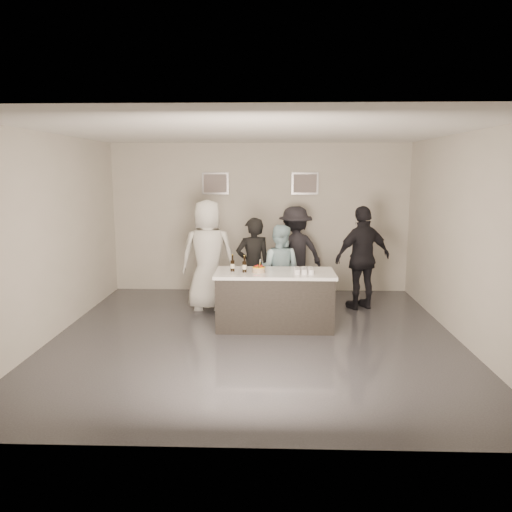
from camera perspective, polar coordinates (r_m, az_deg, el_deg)
name	(u,v)px	position (r m, az deg, el deg)	size (l,w,h in m)	color
floor	(255,338)	(7.54, -0.13, -9.30)	(6.00, 6.00, 0.00)	#3D3D42
ceiling	(255,131)	(7.14, -0.14, 14.08)	(6.00, 6.00, 0.00)	white
wall_back	(260,218)	(10.17, 0.46, 4.35)	(6.00, 0.04, 3.00)	beige
wall_front	(243,286)	(4.24, -1.55, -3.42)	(6.00, 0.04, 3.00)	beige
wall_left	(50,237)	(7.89, -22.49, 2.01)	(0.04, 6.00, 3.00)	beige
wall_right	(465,239)	(7.69, 22.82, 1.81)	(0.04, 6.00, 3.00)	beige
picture_left	(215,183)	(10.16, -4.67, 8.27)	(0.54, 0.04, 0.44)	#B2B2B7
picture_right	(305,183)	(10.11, 5.62, 8.25)	(0.54, 0.04, 0.44)	#B2B2B7
bar_counter	(275,300)	(7.90, 2.15, -5.00)	(1.86, 0.86, 0.90)	white
cake	(259,270)	(7.75, 0.31, -1.59)	(0.20, 0.20, 0.07)	yellow
beer_bottle_a	(232,263)	(7.81, -2.71, -0.82)	(0.07, 0.07, 0.26)	black
beer_bottle_b	(244,264)	(7.72, -1.33, -0.92)	(0.07, 0.07, 0.26)	black
tumbler_cluster	(304,270)	(7.72, 5.50, -1.66)	(0.30, 0.30, 0.08)	orange
candles	(257,276)	(7.47, 0.13, -2.28)	(0.24, 0.08, 0.01)	pink
person_main_black	(253,266)	(8.62, -0.32, -1.11)	(0.61, 0.40, 1.67)	black
person_main_blue	(279,269)	(8.66, 2.66, -1.48)	(0.75, 0.59, 1.55)	#A7D0DB
person_guest_left	(208,255)	(8.84, -5.50, 0.08)	(0.96, 0.62, 1.96)	silver
person_guest_right	(363,258)	(9.07, 12.11, -0.20)	(1.08, 0.45, 1.85)	black
person_guest_back	(295,253)	(9.64, 4.48, 0.38)	(1.15, 0.66, 1.79)	black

